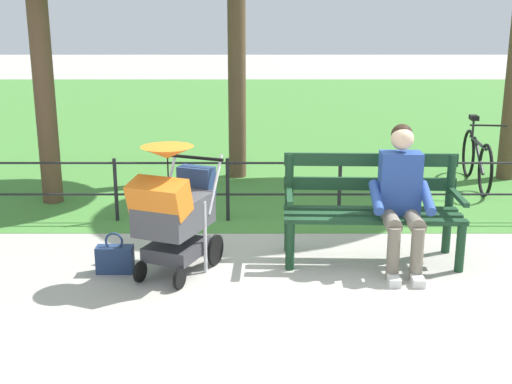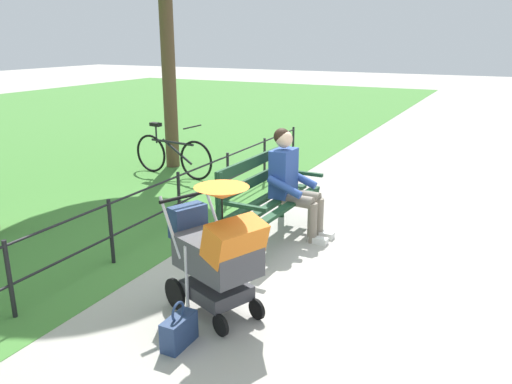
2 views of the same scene
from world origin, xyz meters
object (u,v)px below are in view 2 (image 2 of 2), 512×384
person_on_bench (292,180)px  stroller (218,250)px  park_bench (266,195)px  handbag (179,330)px  bicycle (172,155)px

person_on_bench → stroller: size_ratio=1.11×
park_bench → stroller: 1.80m
person_on_bench → handbag: person_on_bench is taller
park_bench → bicycle: 3.21m
person_on_bench → bicycle: bearing=-119.4°
park_bench → stroller: stroller is taller
person_on_bench → stroller: person_on_bench is taller
park_bench → bicycle: bearing=-124.8°
park_bench → handbag: 2.36m
stroller → handbag: size_ratio=3.11×
handbag → bicycle: bicycle is taller
stroller → handbag: 0.71m
person_on_bench → bicycle: 3.29m
bicycle → stroller: bearing=40.1°
park_bench → person_on_bench: bearing=134.5°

